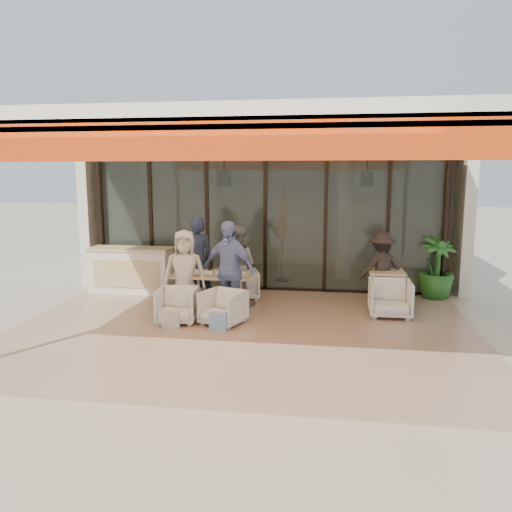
{
  "coord_description": "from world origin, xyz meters",
  "views": [
    {
      "loc": [
        1.46,
        -8.16,
        2.66
      ],
      "look_at": [
        0.1,
        0.9,
        1.15
      ],
      "focal_mm": 35.0,
      "sensor_mm": 36.0,
      "label": 1
    }
  ],
  "objects_px": {
    "dining_table": "(212,276)",
    "side_chair": "(390,297)",
    "diner_navy": "(197,260)",
    "chair_far_right": "(242,283)",
    "chair_near_right": "(223,306)",
    "chair_far_left": "(204,281)",
    "chair_near_left": "(177,304)",
    "diner_periwinkle": "(228,270)",
    "side_table": "(386,276)",
    "diner_grey": "(237,266)",
    "host_counter": "(131,270)",
    "potted_palm": "(436,268)",
    "standing_woman": "(381,269)",
    "diner_cream": "(185,273)"
  },
  "relations": [
    {
      "from": "diner_periwinkle",
      "to": "side_table",
      "type": "distance_m",
      "value": 3.24
    },
    {
      "from": "side_chair",
      "to": "potted_palm",
      "type": "xyz_separation_m",
      "value": [
        1.13,
        1.58,
        0.29
      ]
    },
    {
      "from": "host_counter",
      "to": "diner_grey",
      "type": "height_order",
      "value": "diner_grey"
    },
    {
      "from": "chair_far_left",
      "to": "chair_near_right",
      "type": "bearing_deg",
      "value": 121.86
    },
    {
      "from": "chair_near_left",
      "to": "potted_palm",
      "type": "height_order",
      "value": "potted_palm"
    },
    {
      "from": "dining_table",
      "to": "chair_near_left",
      "type": "height_order",
      "value": "dining_table"
    },
    {
      "from": "chair_near_right",
      "to": "diner_navy",
      "type": "xyz_separation_m",
      "value": [
        -0.84,
        1.4,
        0.56
      ]
    },
    {
      "from": "diner_navy",
      "to": "side_chair",
      "type": "distance_m",
      "value": 3.89
    },
    {
      "from": "potted_palm",
      "to": "chair_near_right",
      "type": "bearing_deg",
      "value": -148.36
    },
    {
      "from": "potted_palm",
      "to": "host_counter",
      "type": "bearing_deg",
      "value": -175.93
    },
    {
      "from": "chair_far_left",
      "to": "diner_periwinkle",
      "type": "bearing_deg",
      "value": 128.97
    },
    {
      "from": "chair_far_right",
      "to": "standing_woman",
      "type": "relative_size",
      "value": 0.46
    },
    {
      "from": "chair_far_right",
      "to": "chair_near_left",
      "type": "distance_m",
      "value": 2.08
    },
    {
      "from": "host_counter",
      "to": "diner_cream",
      "type": "distance_m",
      "value": 2.34
    },
    {
      "from": "dining_table",
      "to": "chair_far_left",
      "type": "relative_size",
      "value": 2.07
    },
    {
      "from": "standing_woman",
      "to": "diner_periwinkle",
      "type": "bearing_deg",
      "value": 4.97
    },
    {
      "from": "chair_far_left",
      "to": "chair_near_right",
      "type": "relative_size",
      "value": 1.04
    },
    {
      "from": "chair_far_left",
      "to": "chair_near_left",
      "type": "distance_m",
      "value": 1.9
    },
    {
      "from": "dining_table",
      "to": "diner_periwinkle",
      "type": "bearing_deg",
      "value": -46.86
    },
    {
      "from": "side_chair",
      "to": "chair_near_right",
      "type": "bearing_deg",
      "value": -161.84
    },
    {
      "from": "chair_far_right",
      "to": "diner_grey",
      "type": "xyz_separation_m",
      "value": [
        0.0,
        -0.5,
        0.47
      ]
    },
    {
      "from": "diner_grey",
      "to": "chair_far_left",
      "type": "bearing_deg",
      "value": -13.52
    },
    {
      "from": "chair_near_right",
      "to": "diner_grey",
      "type": "height_order",
      "value": "diner_grey"
    },
    {
      "from": "diner_periwinkle",
      "to": "side_table",
      "type": "xyz_separation_m",
      "value": [
        2.99,
        1.21,
        -0.27
      ]
    },
    {
      "from": "chair_far_right",
      "to": "chair_near_right",
      "type": "distance_m",
      "value": 1.9
    },
    {
      "from": "chair_near_left",
      "to": "diner_grey",
      "type": "bearing_deg",
      "value": 54.08
    },
    {
      "from": "chair_far_left",
      "to": "standing_woman",
      "type": "distance_m",
      "value": 3.76
    },
    {
      "from": "host_counter",
      "to": "chair_far_right",
      "type": "xyz_separation_m",
      "value": [
        2.56,
        -0.16,
        -0.18
      ]
    },
    {
      "from": "chair_near_right",
      "to": "side_table",
      "type": "height_order",
      "value": "side_table"
    },
    {
      "from": "dining_table",
      "to": "side_chair",
      "type": "bearing_deg",
      "value": -0.01
    },
    {
      "from": "chair_near_right",
      "to": "diner_cream",
      "type": "distance_m",
      "value": 1.08
    },
    {
      "from": "host_counter",
      "to": "side_chair",
      "type": "height_order",
      "value": "host_counter"
    },
    {
      "from": "chair_near_right",
      "to": "standing_woman",
      "type": "xyz_separation_m",
      "value": [
        2.9,
        1.83,
        0.41
      ]
    },
    {
      "from": "host_counter",
      "to": "side_chair",
      "type": "relative_size",
      "value": 2.37
    },
    {
      "from": "dining_table",
      "to": "chair_far_left",
      "type": "xyz_separation_m",
      "value": [
        -0.41,
        0.94,
        -0.32
      ]
    },
    {
      "from": "standing_woman",
      "to": "host_counter",
      "type": "bearing_deg",
      "value": -22.12
    },
    {
      "from": "diner_navy",
      "to": "dining_table",
      "type": "bearing_deg",
      "value": 118.22
    },
    {
      "from": "diner_periwinkle",
      "to": "side_chair",
      "type": "relative_size",
      "value": 2.33
    },
    {
      "from": "diner_cream",
      "to": "side_table",
      "type": "height_order",
      "value": "diner_cream"
    },
    {
      "from": "chair_far_right",
      "to": "chair_near_right",
      "type": "bearing_deg",
      "value": 73.05
    },
    {
      "from": "chair_far_right",
      "to": "potted_palm",
      "type": "distance_m",
      "value": 4.18
    },
    {
      "from": "host_counter",
      "to": "side_table",
      "type": "relative_size",
      "value": 2.48
    },
    {
      "from": "side_chair",
      "to": "standing_woman",
      "type": "distance_m",
      "value": 0.95
    },
    {
      "from": "dining_table",
      "to": "diner_navy",
      "type": "xyz_separation_m",
      "value": [
        -0.41,
        0.44,
        0.22
      ]
    },
    {
      "from": "chair_far_right",
      "to": "side_table",
      "type": "height_order",
      "value": "side_table"
    },
    {
      "from": "chair_near_left",
      "to": "standing_woman",
      "type": "height_order",
      "value": "standing_woman"
    },
    {
      "from": "chair_far_left",
      "to": "diner_periwinkle",
      "type": "height_order",
      "value": "diner_periwinkle"
    },
    {
      "from": "chair_far_left",
      "to": "diner_cream",
      "type": "relative_size",
      "value": 0.44
    },
    {
      "from": "diner_navy",
      "to": "diner_grey",
      "type": "bearing_deg",
      "value": 165.31
    },
    {
      "from": "host_counter",
      "to": "diner_grey",
      "type": "distance_m",
      "value": 2.66
    }
  ]
}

